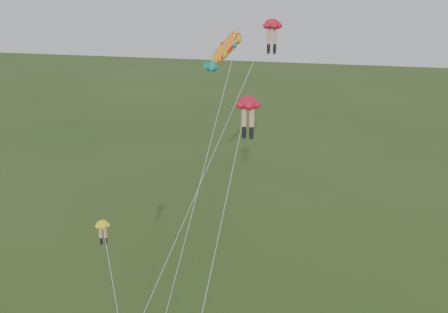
# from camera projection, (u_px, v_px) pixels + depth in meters

# --- Properties ---
(legs_kite_red_high) EXTENTS (7.15, 13.08, 19.86)m
(legs_kite_red_high) POSITION_uv_depth(u_px,v_px,m) (270.00, 32.00, 33.83)
(legs_kite_red_high) COLOR red
(legs_kite_red_high) RESTS_ON ground
(legs_kite_red_mid) EXTENTS (1.92, 11.26, 15.41)m
(legs_kite_red_mid) POSITION_uv_depth(u_px,v_px,m) (247.00, 109.00, 30.96)
(legs_kite_red_mid) COLOR red
(legs_kite_red_mid) RESTS_ON ground
(legs_kite_yellow) EXTENTS (4.81, 5.89, 8.18)m
(legs_kite_yellow) POSITION_uv_depth(u_px,v_px,m) (104.00, 233.00, 30.52)
(legs_kite_yellow) COLOR yellow
(legs_kite_yellow) RESTS_ON ground
(fish_kite) EXTENTS (3.72, 8.71, 19.53)m
(fish_kite) POSITION_uv_depth(u_px,v_px,m) (226.00, 50.00, 29.91)
(fish_kite) COLOR yellow
(fish_kite) RESTS_ON ground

